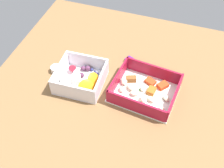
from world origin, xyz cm
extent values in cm
cube|color=brown|center=(0.00, 0.00, 1.00)|extent=(80.00, 80.00, 2.00)
cube|color=white|center=(8.83, 0.72, 2.30)|extent=(20.85, 17.81, 0.60)
cube|color=maroon|center=(-0.47, 1.69, 4.96)|extent=(2.24, 15.87, 4.72)
cube|color=maroon|center=(18.13, -0.25, 4.96)|extent=(2.24, 15.87, 4.72)
cube|color=maroon|center=(9.62, 8.32, 4.96)|extent=(18.07, 2.47, 4.72)
cube|color=maroon|center=(8.04, -6.89, 4.96)|extent=(18.07, 2.47, 4.72)
ellipsoid|color=beige|center=(11.64, -1.88, 3.48)|extent=(3.06, 2.81, 1.25)
ellipsoid|color=beige|center=(6.28, -1.17, 3.59)|extent=(3.40, 3.03, 1.41)
ellipsoid|color=beige|center=(2.09, -0.91, 3.37)|extent=(2.61, 2.67, 1.10)
ellipsoid|color=beige|center=(1.91, 2.27, 3.61)|extent=(2.99, 3.45, 1.45)
ellipsoid|color=beige|center=(4.51, 0.64, 3.59)|extent=(3.43, 3.34, 1.41)
ellipsoid|color=beige|center=(15.82, 0.10, 3.45)|extent=(2.92, 2.93, 1.22)
ellipsoid|color=beige|center=(15.34, -4.40, 3.34)|extent=(2.13, 2.50, 1.05)
ellipsoid|color=beige|center=(9.43, -2.74, 3.56)|extent=(3.13, 3.35, 1.37)
ellipsoid|color=beige|center=(8.17, 1.49, 3.40)|extent=(2.05, 2.57, 1.14)
cube|color=red|center=(13.79, 4.66, 3.28)|extent=(3.91, 4.05, 1.37)
cube|color=red|center=(9.76, 5.10, 3.18)|extent=(3.92, 3.40, 1.16)
cube|color=brown|center=(3.74, 3.93, 3.50)|extent=(3.61, 2.81, 1.80)
cube|color=#AD5B1E|center=(10.92, 1.50, 3.32)|extent=(2.74, 3.26, 1.44)
cube|color=#387A33|center=(5.29, 1.55, 2.70)|extent=(0.60, 0.40, 0.20)
cube|color=#387A33|center=(7.30, 1.11, 2.70)|extent=(0.60, 0.40, 0.20)
cube|color=#387A33|center=(8.84, -3.29, 2.70)|extent=(0.60, 0.40, 0.20)
cube|color=#387A33|center=(3.93, -4.45, 2.70)|extent=(0.60, 0.40, 0.20)
cube|color=white|center=(-11.30, -1.40, 2.30)|extent=(14.94, 14.60, 0.60)
cube|color=white|center=(-18.18, -1.69, 5.33)|extent=(1.20, 14.01, 5.45)
cube|color=white|center=(-4.43, -1.11, 5.33)|extent=(1.20, 14.01, 5.45)
cube|color=white|center=(-11.59, 5.29, 5.33)|extent=(13.17, 1.16, 5.45)
cube|color=white|center=(-11.02, -8.09, 5.33)|extent=(13.17, 1.16, 5.45)
ellipsoid|color=orange|center=(-7.90, -5.00, 5.16)|extent=(6.47, 6.34, 4.92)
ellipsoid|color=orange|center=(-7.01, -1.28, 5.00)|extent=(4.71, 5.37, 4.61)
cube|color=#F4EACC|center=(-12.57, -1.71, 3.50)|extent=(2.97, 3.49, 1.80)
cube|color=#F4EACC|center=(-16.06, -2.95, 3.51)|extent=(3.58, 3.77, 1.81)
sphere|color=#562D4C|center=(-11.86, 0.57, 3.43)|extent=(1.66, 1.66, 1.66)
sphere|color=#562D4C|center=(-12.54, 3.51, 3.44)|extent=(1.69, 1.69, 1.69)
sphere|color=#562D4C|center=(-11.06, 3.93, 3.52)|extent=(1.85, 1.85, 1.85)
cone|color=red|center=(-15.47, 1.53, 3.62)|extent=(2.56, 2.56, 2.05)
sphere|color=navy|center=(-5.88, 4.35, 3.15)|extent=(1.11, 1.11, 1.11)
sphere|color=navy|center=(-7.51, 2.96, 3.10)|extent=(1.00, 1.00, 1.00)
sphere|color=navy|center=(-8.41, 3.54, 3.07)|extent=(0.93, 0.93, 0.93)
sphere|color=navy|center=(-9.72, 4.17, 3.14)|extent=(1.08, 1.08, 1.08)
sphere|color=navy|center=(-5.66, 2.96, 3.18)|extent=(1.16, 1.16, 1.16)
cube|color=#51197A|center=(2.70, 12.01, 2.60)|extent=(7.37, 5.09, 1.20)
cylinder|color=white|center=(-21.19, 0.71, 3.00)|extent=(3.32, 3.32, 2.00)
camera|label=1|loc=(16.22, -52.47, 68.38)|focal=43.79mm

